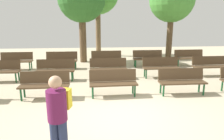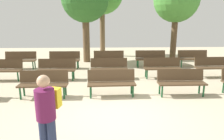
% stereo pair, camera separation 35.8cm
% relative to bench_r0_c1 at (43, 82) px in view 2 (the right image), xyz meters
% --- Properties ---
extents(ground_plane, '(26.68, 26.68, 0.00)m').
position_rel_bench_r0_c1_xyz_m(ground_plane, '(2.33, -1.58, -0.50)').
color(ground_plane, '#BCAD8E').
extents(bench_r0_c1, '(1.60, 0.48, 0.87)m').
position_rel_bench_r0_c1_xyz_m(bench_r0_c1, '(0.00, 0.00, 0.00)').
color(bench_r0_c1, '#4C3823').
rests_on(bench_r0_c1, ground_plane).
extents(bench_r0_c2, '(1.61, 0.53, 0.87)m').
position_rel_bench_r0_c1_xyz_m(bench_r0_c2, '(2.26, 0.03, 0.00)').
color(bench_r0_c2, '#4C3823').
rests_on(bench_r0_c2, ground_plane).
extents(bench_r0_c3, '(1.60, 0.49, 0.87)m').
position_rel_bench_r0_c1_xyz_m(bench_r0_c3, '(4.63, 0.01, 0.00)').
color(bench_r0_c3, '#4C3823').
rests_on(bench_r0_c3, ground_plane).
extents(bench_r1_c0, '(1.60, 0.50, 0.87)m').
position_rel_bench_r0_c1_xyz_m(bench_r1_c0, '(-2.26, 2.02, 0.00)').
color(bench_r1_c0, '#4C3823').
rests_on(bench_r1_c0, ground_plane).
extents(bench_r1_c1, '(1.61, 0.50, 0.87)m').
position_rel_bench_r0_c1_xyz_m(bench_r1_c1, '(-0.01, 2.02, 0.00)').
color(bench_r1_c1, '#4C3823').
rests_on(bench_r1_c1, ground_plane).
extents(bench_r1_c2, '(1.61, 0.52, 0.87)m').
position_rel_bench_r0_c1_xyz_m(bench_r1_c2, '(2.23, 2.10, 0.00)').
color(bench_r1_c2, '#4C3823').
rests_on(bench_r1_c2, ground_plane).
extents(bench_r1_c3, '(1.60, 0.50, 0.87)m').
position_rel_bench_r0_c1_xyz_m(bench_r1_c3, '(4.56, 2.12, 0.00)').
color(bench_r1_c3, '#4C3823').
rests_on(bench_r1_c3, ground_plane).
extents(bench_r1_c4, '(1.61, 0.50, 0.87)m').
position_rel_bench_r0_c1_xyz_m(bench_r1_c4, '(6.87, 2.18, 0.00)').
color(bench_r1_c4, '#4C3823').
rests_on(bench_r1_c4, ground_plane).
extents(bench_r2_c0, '(1.60, 0.49, 0.87)m').
position_rel_bench_r0_c1_xyz_m(bench_r2_c0, '(-2.34, 4.11, 0.00)').
color(bench_r2_c0, '#4C3823').
rests_on(bench_r2_c0, ground_plane).
extents(bench_r2_c1, '(1.60, 0.50, 0.87)m').
position_rel_bench_r0_c1_xyz_m(bench_r2_c1, '(-0.06, 4.08, 0.00)').
color(bench_r2_c1, '#4C3823').
rests_on(bench_r2_c1, ground_plane).
extents(bench_r2_c2, '(1.60, 0.49, 0.87)m').
position_rel_bench_r0_c1_xyz_m(bench_r2_c2, '(2.27, 4.19, 0.00)').
color(bench_r2_c2, '#4C3823').
rests_on(bench_r2_c2, ground_plane).
extents(bench_r2_c3, '(1.61, 0.50, 0.87)m').
position_rel_bench_r0_c1_xyz_m(bench_r2_c3, '(4.51, 4.22, 0.00)').
color(bench_r2_c3, '#4C3823').
rests_on(bench_r2_c3, ground_plane).
extents(bench_r2_c4, '(1.60, 0.49, 0.87)m').
position_rel_bench_r0_c1_xyz_m(bench_r2_c4, '(6.83, 4.21, 0.00)').
color(bench_r2_c4, '#4C3823').
rests_on(bench_r2_c4, ground_plane).
extents(tree_2, '(2.73, 2.73, 5.01)m').
position_rel_bench_r0_c1_xyz_m(tree_2, '(6.38, 6.23, 3.11)').
color(tree_2, brown).
rests_on(tree_2, ground_plane).
extents(visitor_with_backpack, '(0.44, 0.58, 1.65)m').
position_rel_bench_r0_c1_xyz_m(visitor_with_backpack, '(1.00, -3.25, 0.43)').
color(visitor_with_backpack, navy).
rests_on(visitor_with_backpack, ground_plane).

